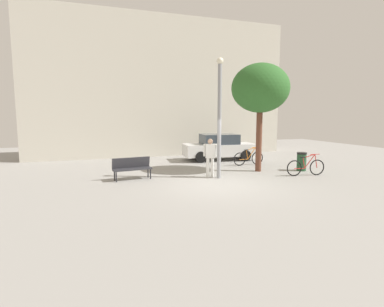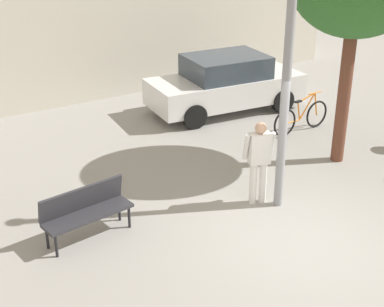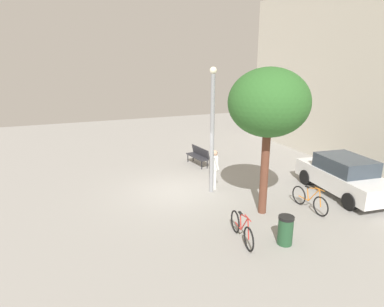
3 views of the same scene
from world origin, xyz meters
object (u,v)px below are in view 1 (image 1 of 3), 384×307
(bicycle_red, at_px, (306,167))
(parked_car_white, at_px, (219,147))
(plaza_tree, at_px, (260,89))
(bicycle_orange, at_px, (249,158))
(trash_bin, at_px, (302,161))
(person_by_lamppost, at_px, (210,155))
(lamppost, at_px, (219,114))
(park_bench, at_px, (132,167))

(bicycle_red, xyz_separation_m, parked_car_white, (-1.72, 5.65, 0.39))
(plaza_tree, xyz_separation_m, bicycle_orange, (0.44, 1.71, -3.51))
(bicycle_orange, relative_size, trash_bin, 2.04)
(person_by_lamppost, distance_m, bicycle_orange, 3.97)
(bicycle_red, bearing_deg, parked_car_white, 106.93)
(parked_car_white, bearing_deg, bicycle_red, -73.07)
(bicycle_red, bearing_deg, trash_bin, 60.14)
(bicycle_red, height_order, parked_car_white, parked_car_white)
(bicycle_red, xyz_separation_m, trash_bin, (0.63, 1.10, 0.06))
(lamppost, xyz_separation_m, park_bench, (-3.55, 0.90, -2.19))
(bicycle_orange, bearing_deg, park_bench, -165.37)
(plaza_tree, xyz_separation_m, trash_bin, (2.06, -0.55, -3.44))
(trash_bin, bearing_deg, park_bench, 175.89)
(plaza_tree, relative_size, trash_bin, 5.71)
(park_bench, bearing_deg, bicycle_red, -12.74)
(park_bench, height_order, bicycle_red, bicycle_red)
(person_by_lamppost, xyz_separation_m, bicycle_orange, (3.17, 2.31, -0.58))
(park_bench, bearing_deg, lamppost, -14.27)
(bicycle_red, bearing_deg, lamppost, 168.69)
(bicycle_orange, bearing_deg, plaza_tree, -104.38)
(person_by_lamppost, distance_m, bicycle_red, 4.33)
(park_bench, xyz_separation_m, trash_bin, (8.06, -0.58, -0.10))
(lamppost, distance_m, trash_bin, 5.06)
(bicycle_orange, bearing_deg, lamppost, -138.13)
(person_by_lamppost, xyz_separation_m, park_bench, (-3.26, 0.63, -0.42))
(lamppost, xyz_separation_m, person_by_lamppost, (-0.29, 0.28, -1.77))
(trash_bin, bearing_deg, bicycle_red, -119.86)
(lamppost, bearing_deg, parked_car_white, 66.15)
(park_bench, xyz_separation_m, parked_car_white, (5.71, 3.97, 0.23))
(bicycle_red, height_order, trash_bin, bicycle_red)
(lamppost, relative_size, person_by_lamppost, 3.01)
(park_bench, xyz_separation_m, plaza_tree, (6.00, -0.03, 3.35))
(parked_car_white, bearing_deg, plaza_tree, -85.82)
(lamppost, xyz_separation_m, bicycle_orange, (2.88, 2.58, -2.35))
(plaza_tree, height_order, parked_car_white, plaza_tree)
(trash_bin, bearing_deg, lamppost, -175.86)
(bicycle_orange, relative_size, bicycle_red, 1.01)
(plaza_tree, bearing_deg, parked_car_white, 94.18)
(lamppost, xyz_separation_m, plaza_tree, (2.45, 0.88, 1.16))
(lamppost, xyz_separation_m, bicycle_red, (3.87, -0.77, -2.35))
(plaza_tree, height_order, bicycle_orange, plaza_tree)
(lamppost, distance_m, parked_car_white, 5.67)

